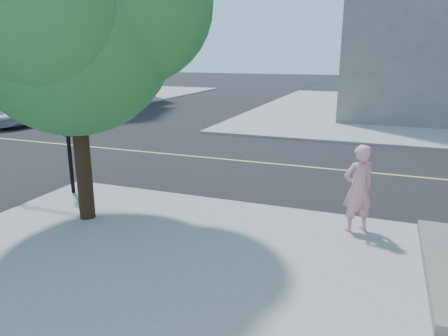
% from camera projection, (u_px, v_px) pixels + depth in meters
% --- Properties ---
extents(ground, '(140.00, 140.00, 0.00)m').
position_uv_depth(ground, '(107.00, 188.00, 12.49)').
color(ground, black).
rests_on(ground, ground).
extents(road_ew, '(140.00, 9.00, 0.01)m').
position_uv_depth(road_ew, '(176.00, 155.00, 16.54)').
color(road_ew, black).
rests_on(road_ew, ground).
extents(sidewalk_nw, '(26.00, 25.00, 0.12)m').
position_uv_depth(sidewalk_nw, '(40.00, 95.00, 39.74)').
color(sidewalk_nw, gray).
rests_on(sidewalk_nw, ground).
extents(church, '(15.20, 12.00, 14.40)m').
position_uv_depth(church, '(27.00, 10.00, 33.68)').
color(church, brown).
rests_on(church, sidewalk_nw).
extents(man_on_phone, '(0.84, 0.77, 1.91)m').
position_uv_depth(man_on_phone, '(358.00, 189.00, 8.99)').
color(man_on_phone, pink).
rests_on(man_on_phone, sidewalk_se).
extents(street_tree, '(5.46, 4.96, 7.25)m').
position_uv_depth(street_tree, '(74.00, 6.00, 8.71)').
color(street_tree, black).
rests_on(street_tree, sidewalk_se).
extents(signal_pole, '(3.23, 0.37, 3.64)m').
position_uv_depth(signal_pole, '(11.00, 82.00, 11.56)').
color(signal_pole, black).
rests_on(signal_pole, sidewalk_se).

